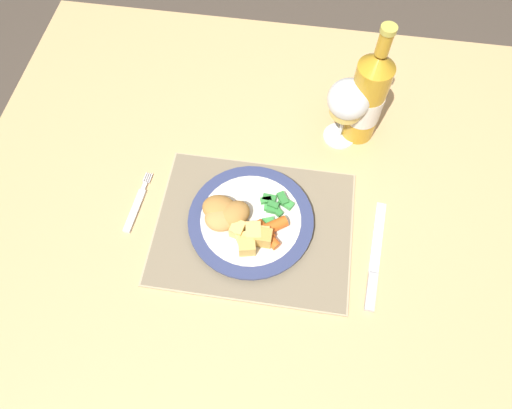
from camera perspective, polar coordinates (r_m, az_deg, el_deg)
name	(u,v)px	position (r m, az deg, el deg)	size (l,w,h in m)	color
ground_plane	(266,309)	(1.58, 1.28, -12.88)	(6.00, 6.00, 0.00)	#4C4238
dining_table	(272,225)	(0.96, 2.04, -2.62)	(1.23, 1.03, 0.74)	tan
placemat	(254,227)	(0.86, -0.29, -2.88)	(0.37, 0.29, 0.01)	tan
dinner_plate	(251,221)	(0.85, -0.66, -2.06)	(0.23, 0.23, 0.02)	white
breaded_croquettes	(225,213)	(0.83, -3.93, -1.10)	(0.10, 0.08, 0.04)	tan
green_beans_pile	(275,205)	(0.85, 2.34, -0.12)	(0.07, 0.07, 0.02)	green
glazed_carrots	(268,231)	(0.82, 1.49, -3.28)	(0.06, 0.07, 0.02)	orange
fork	(137,206)	(0.91, -14.70, -0.18)	(0.02, 0.13, 0.01)	silver
table_knife	(374,264)	(0.86, 14.58, -7.18)	(0.04, 0.22, 0.01)	silver
wine_glass	(348,102)	(0.91, 11.45, 12.48)	(0.08, 0.08, 0.16)	silver
bottle	(367,98)	(0.93, 13.72, 12.86)	(0.07, 0.07, 0.27)	gold
roast_potatoes	(253,237)	(0.81, -0.44, -4.04)	(0.08, 0.06, 0.03)	#E5BC66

